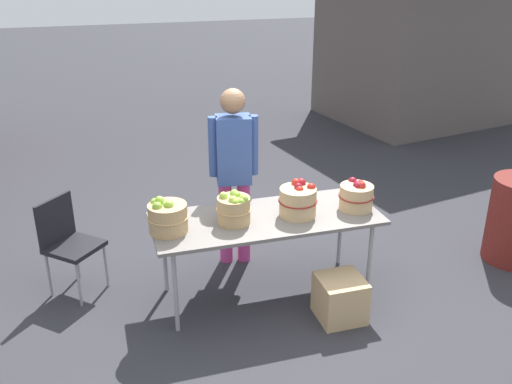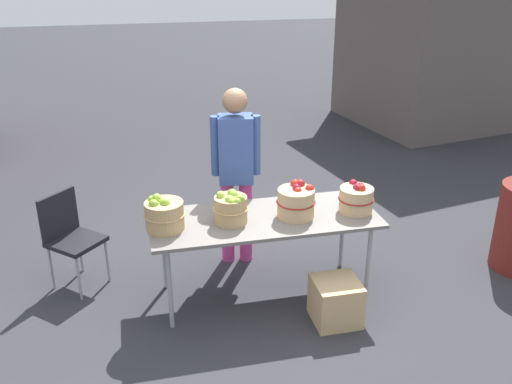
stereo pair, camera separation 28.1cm
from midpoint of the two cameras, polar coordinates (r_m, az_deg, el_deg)
name	(u,v)px [view 1 (the left image)]	position (r m, az deg, el deg)	size (l,w,h in m)	color
ground_plane	(266,293)	(5.07, -0.63, -10.18)	(40.00, 40.00, 0.00)	#2D2D33
market_table	(266,222)	(4.72, -0.67, -3.02)	(1.90, 0.76, 0.75)	slate
apple_basket_green_0	(167,217)	(4.49, -10.71, -2.51)	(0.33, 0.33, 0.28)	tan
apple_basket_green_1	(234,208)	(4.55, -4.00, -1.69)	(0.29, 0.29, 0.27)	tan
apple_basket_red_0	(298,201)	(4.68, 2.55, -0.90)	(0.33, 0.33, 0.29)	tan
apple_basket_red_1	(356,196)	(4.85, 8.46, -0.41)	(0.30, 0.30, 0.26)	tan
vendor_adult	(234,164)	(5.15, -3.83, 2.79)	(0.44, 0.27, 1.69)	#CC3F8C
food_kiosk	(425,37)	(10.48, 15.90, 14.76)	(3.97, 3.48, 2.74)	#59514C
folding_chair	(67,238)	(5.18, -20.00, -4.43)	(0.57, 0.57, 0.86)	black
produce_crate	(340,298)	(4.71, 6.76, -10.62)	(0.36, 0.36, 0.36)	tan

